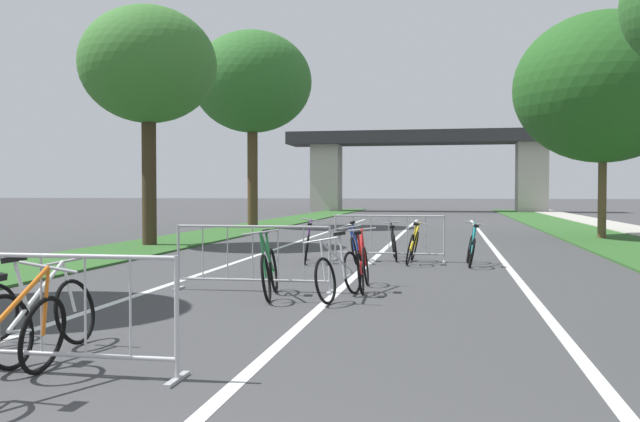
{
  "coord_description": "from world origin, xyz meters",
  "views": [
    {
      "loc": [
        1.7,
        -1.66,
        1.58
      ],
      "look_at": [
        -0.74,
        11.2,
        1.2
      ],
      "focal_mm": 37.99,
      "sensor_mm": 36.0,
      "label": 1
    }
  ],
  "objects": [
    {
      "name": "tree_left_cypress_far",
      "position": [
        -6.81,
        27.2,
        6.39
      ],
      "size": [
        5.24,
        5.24,
        8.65
      ],
      "color": "#4C3823",
      "rests_on": "ground"
    },
    {
      "name": "crowd_barrier_second",
      "position": [
        -1.34,
        8.63,
        0.52
      ],
      "size": [
        2.54,
        0.51,
        1.05
      ],
      "rotation": [
        0.0,
        0.0,
        0.03
      ],
      "color": "#ADADB2",
      "rests_on": "ground"
    },
    {
      "name": "bicycle_silver_7",
      "position": [
        0.14,
        8.11,
        0.38
      ],
      "size": [
        0.74,
        1.69,
        0.98
      ],
      "rotation": [
        0.0,
        0.0,
        2.91
      ],
      "color": "black",
      "rests_on": "ground"
    },
    {
      "name": "bicycle_blue_9",
      "position": [
        -0.3,
        13.24,
        0.35
      ],
      "size": [
        0.49,
        1.65,
        0.91
      ],
      "rotation": [
        0.0,
        0.0,
        3.18
      ],
      "color": "black",
      "rests_on": "ground"
    },
    {
      "name": "bicycle_orange_5",
      "position": [
        -1.71,
        3.05,
        0.38
      ],
      "size": [
        0.54,
        1.75,
        0.99
      ],
      "rotation": [
        0.0,
        0.0,
        0.02
      ],
      "color": "black",
      "rests_on": "ground"
    },
    {
      "name": "crowd_barrier_nearest",
      "position": [
        -1.75,
        3.6,
        0.52
      ],
      "size": [
        2.54,
        0.46,
        1.05
      ],
      "rotation": [
        0.0,
        0.0,
        0.01
      ],
      "color": "#ADADB2",
      "rests_on": "ground"
    },
    {
      "name": "lane_stripe_center",
      "position": [
        0.0,
        18.26,
        0.0
      ],
      "size": [
        0.14,
        36.51,
        0.01
      ],
      "primitive_type": "cube",
      "color": "silver",
      "rests_on": "ground"
    },
    {
      "name": "bicycle_red_0",
      "position": [
        0.36,
        9.12,
        0.38
      ],
      "size": [
        0.48,
        1.7,
        0.99
      ],
      "rotation": [
        0.0,
        0.0,
        0.05
      ],
      "color": "black",
      "rests_on": "ground"
    },
    {
      "name": "bicycle_white_3",
      "position": [
        -2.11,
        4.17,
        0.38
      ],
      "size": [
        0.44,
        1.72,
        0.99
      ],
      "rotation": [
        0.0,
        0.0,
        -0.04
      ],
      "color": "black",
      "rests_on": "ground"
    },
    {
      "name": "bicycle_yellow_8",
      "position": [
        0.95,
        13.28,
        0.39
      ],
      "size": [
        0.49,
        1.66,
        0.93
      ],
      "rotation": [
        0.0,
        0.0,
        -0.06
      ],
      "color": "black",
      "rests_on": "ground"
    },
    {
      "name": "bicycle_purple_2",
      "position": [
        -1.39,
        13.11,
        0.37
      ],
      "size": [
        0.46,
        1.68,
        0.97
      ],
      "rotation": [
        0.0,
        0.0,
        0.19
      ],
      "color": "black",
      "rests_on": "ground"
    },
    {
      "name": "lane_stripe_right_lane",
      "position": [
        2.95,
        18.26,
        0.0
      ],
      "size": [
        0.14,
        36.51,
        0.01
      ],
      "primitive_type": "cube",
      "color": "silver",
      "rests_on": "ground"
    },
    {
      "name": "grass_verge_right",
      "position": [
        6.71,
        25.82,
        0.03
      ],
      "size": [
        2.7,
        63.11,
        0.05
      ],
      "primitive_type": "cube",
      "color": "#2D5B26",
      "rests_on": "ground"
    },
    {
      "name": "bicycle_green_1",
      "position": [
        -0.91,
        8.09,
        0.39
      ],
      "size": [
        0.52,
        1.66,
        1.05
      ],
      "rotation": [
        0.0,
        0.0,
        3.29
      ],
      "color": "black",
      "rests_on": "ground"
    },
    {
      "name": "grass_verge_left",
      "position": [
        -6.71,
        25.82,
        0.03
      ],
      "size": [
        2.7,
        63.11,
        0.05
      ],
      "primitive_type": "cube",
      "color": "#2D5B26",
      "rests_on": "ground"
    },
    {
      "name": "bicycle_black_6",
      "position": [
        0.47,
        14.03,
        0.35
      ],
      "size": [
        0.48,
        1.67,
        0.87
      ],
      "rotation": [
        0.0,
        0.0,
        0.12
      ],
      "color": "black",
      "rests_on": "ground"
    },
    {
      "name": "crowd_barrier_third",
      "position": [
        0.39,
        13.67,
        0.52
      ],
      "size": [
        2.54,
        0.51,
        1.05
      ],
      "rotation": [
        0.0,
        0.0,
        -0.03
      ],
      "color": "#ADADB2",
      "rests_on": "ground"
    },
    {
      "name": "overpass_bridge",
      "position": [
        0.0,
        52.16,
        4.52
      ],
      "size": [
        21.86,
        3.81,
        6.31
      ],
      "color": "#2D2D30",
      "rests_on": "ground"
    },
    {
      "name": "tree_left_pine_near",
      "position": [
        -6.77,
        16.58,
        5.18
      ],
      "size": [
        3.91,
        3.91,
        6.88
      ],
      "color": "#3D2D1E",
      "rests_on": "ground"
    },
    {
      "name": "lane_stripe_left_lane",
      "position": [
        -2.95,
        18.26,
        0.0
      ],
      "size": [
        0.14,
        36.51,
        0.01
      ],
      "primitive_type": "cube",
      "color": "silver",
      "rests_on": "ground"
    },
    {
      "name": "tree_right_oak_mid",
      "position": [
        6.69,
        21.94,
        4.98
      ],
      "size": [
        5.79,
        5.79,
        7.45
      ],
      "color": "brown",
      "rests_on": "ground"
    },
    {
      "name": "bicycle_teal_4",
      "position": [
        2.2,
        13.1,
        0.35
      ],
      "size": [
        0.42,
        1.61,
        0.93
      ],
      "rotation": [
        0.0,
        0.0,
        0.01
      ],
      "color": "black",
      "rests_on": "ground"
    }
  ]
}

